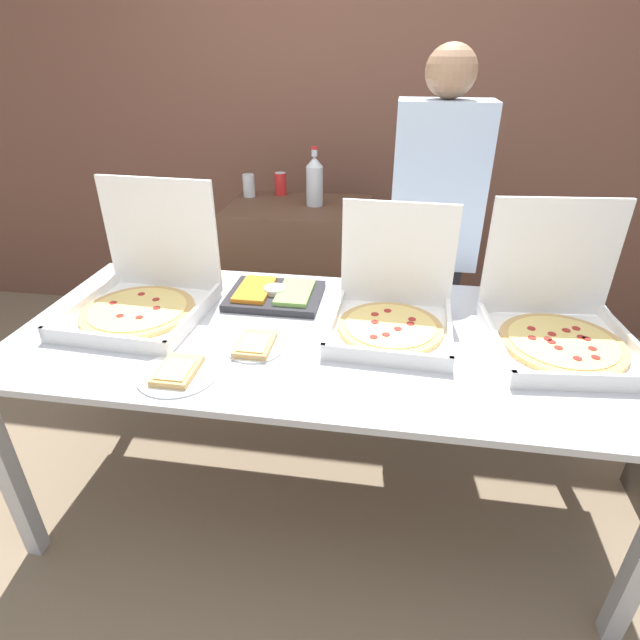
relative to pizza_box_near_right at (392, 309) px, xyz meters
The scene contains 14 objects.
ground_plane 0.95m from the pizza_box_near_right, 163.60° to the right, with size 16.00×16.00×0.00m, color #847056.
brick_wall_behind 1.72m from the pizza_box_near_right, 98.92° to the left, with size 10.00×0.06×2.80m.
buffet_table 0.31m from the pizza_box_near_right, 163.60° to the right, with size 2.22×1.00×0.83m.
pizza_box_near_right is the anchor object (origin of this frame).
pizza_box_near_left 0.96m from the pizza_box_near_right, behind, with size 0.51×0.52×0.48m.
pizza_box_far_left 0.58m from the pizza_box_near_right, ahead, with size 0.51×0.53×0.47m.
paper_plate_front_left 0.51m from the pizza_box_near_right, 154.20° to the right, with size 0.20×0.20×0.03m.
paper_plate_front_center 0.78m from the pizza_box_near_right, 147.88° to the right, with size 0.26×0.26×0.03m.
veggie_tray 0.51m from the pizza_box_near_right, 161.09° to the left, with size 0.38×0.30×0.05m.
sideboard_podium 1.15m from the pizza_box_near_right, 119.50° to the left, with size 0.75×0.53×1.01m.
soda_bottle 1.07m from the pizza_box_near_right, 115.11° to the left, with size 0.09×0.09×0.30m.
soda_can_silver 1.36m from the pizza_box_near_right, 128.13° to the left, with size 0.07×0.07×0.12m.
soda_can_colored 1.32m from the pizza_box_near_right, 120.67° to the left, with size 0.07×0.07×0.12m.
person_guest_cap 0.66m from the pizza_box_near_right, 75.58° to the left, with size 0.40×0.22×1.77m.
Camera 1 is at (0.24, -1.56, 1.75)m, focal length 28.00 mm.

